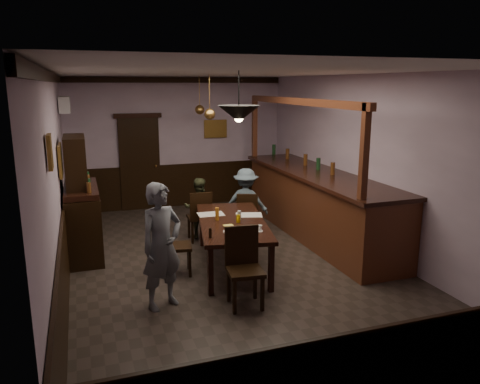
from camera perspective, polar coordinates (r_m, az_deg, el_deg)
name	(u,v)px	position (r m, az deg, el deg)	size (l,w,h in m)	color
room	(231,173)	(7.18, -1.13, 2.35)	(5.01, 8.01, 3.01)	#2D2621
dining_table	(232,225)	(7.32, -0.97, -3.99)	(1.41, 2.35, 0.75)	black
chair_far_left	(200,214)	(8.56, -4.90, -2.71)	(0.42, 0.42, 0.94)	black
chair_far_right	(247,214)	(8.65, 0.90, -2.70)	(0.50, 0.50, 0.89)	black
chair_near	(244,263)	(6.13, 0.44, -8.62)	(0.49, 0.49, 1.03)	black
chair_side	(173,242)	(7.14, -8.22, -6.05)	(0.47, 0.47, 0.94)	black
person_standing	(162,246)	(6.05, -9.52, -6.52)	(0.60, 0.39, 1.64)	slate
person_seated_left	(198,208)	(8.81, -5.08, -1.92)	(0.55, 0.43, 1.13)	#41472A
person_seated_right	(246,202)	(8.87, 0.72, -1.23)	(0.83, 0.48, 1.29)	slate
newspaper_left	(211,214)	(7.66, -3.57, -2.72)	(0.42, 0.30, 0.01)	silver
newspaper_right	(249,215)	(7.60, 1.09, -2.82)	(0.42, 0.30, 0.01)	silver
napkin	(229,226)	(7.04, -1.39, -4.13)	(0.15, 0.15, 0.00)	#EBD556
saucer	(258,231)	(6.78, 2.19, -4.78)	(0.15, 0.15, 0.01)	white
coffee_cup	(260,228)	(6.80, 2.41, -4.35)	(0.08, 0.08, 0.07)	white
pastry_plate	(231,232)	(6.75, -1.15, -4.85)	(0.22, 0.22, 0.01)	white
pastry_ring_a	(231,230)	(6.72, -1.12, -4.68)	(0.13, 0.13, 0.04)	#C68C47
pastry_ring_b	(234,229)	(6.76, -0.74, -4.56)	(0.13, 0.13, 0.04)	#C68C47
soda_can	(238,219)	(7.20, -0.21, -3.25)	(0.07, 0.07, 0.12)	yellow
beer_glass	(217,214)	(7.31, -2.81, -2.69)	(0.06, 0.06, 0.20)	#BF721E
water_glass	(239,216)	(7.31, -0.09, -2.88)	(0.06, 0.06, 0.15)	silver
pepper_mill	(210,233)	(6.50, -3.65, -4.98)	(0.04, 0.04, 0.14)	black
sideboard	(82,209)	(8.21, -18.74, -1.94)	(0.54, 1.52, 2.02)	black
bar_counter	(317,203)	(8.92, 9.41, -1.28)	(1.08, 4.63, 2.59)	#482213
door_back	(140,164)	(10.89, -12.10, 3.32)	(0.90, 0.06, 2.10)	black
ac_unit	(65,105)	(9.63, -20.60, 9.95)	(0.20, 0.85, 0.30)	white
picture_left_small	(50,152)	(5.17, -22.18, 4.54)	(0.04, 0.28, 0.36)	olive
picture_left_large	(60,160)	(7.61, -21.06, 3.62)	(0.04, 0.62, 0.48)	olive
picture_back	(215,129)	(11.16, -3.01, 7.70)	(0.55, 0.04, 0.42)	olive
pendant_iron	(239,114)	(6.22, -0.14, 9.51)	(0.56, 0.56, 0.66)	black
pendant_brass_mid	(210,114)	(8.58, -3.71, 9.44)	(0.20, 0.20, 0.81)	#BF8C3F
pendant_brass_far	(200,110)	(10.10, -4.93, 9.95)	(0.20, 0.20, 0.81)	#BF8C3F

